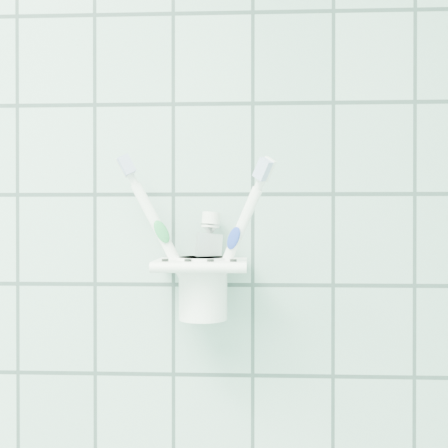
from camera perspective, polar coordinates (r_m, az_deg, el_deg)
name	(u,v)px	position (r m, az deg, el deg)	size (l,w,h in m)	color
holder_bracket	(201,266)	(0.69, -2.31, -4.28)	(0.11, 0.10, 0.03)	white
cup	(203,285)	(0.69, -2.14, -6.19)	(0.07, 0.07, 0.08)	white
toothbrush_pink	(201,224)	(0.70, -2.32, 0.03)	(0.10, 0.03, 0.21)	white
toothbrush_blue	(196,230)	(0.70, -2.83, -0.65)	(0.04, 0.08, 0.19)	white
toothbrush_orange	(206,225)	(0.70, -1.88, -0.11)	(0.08, 0.08, 0.20)	white
toothpaste_tube	(204,254)	(0.70, -2.06, -3.01)	(0.04, 0.04, 0.13)	silver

